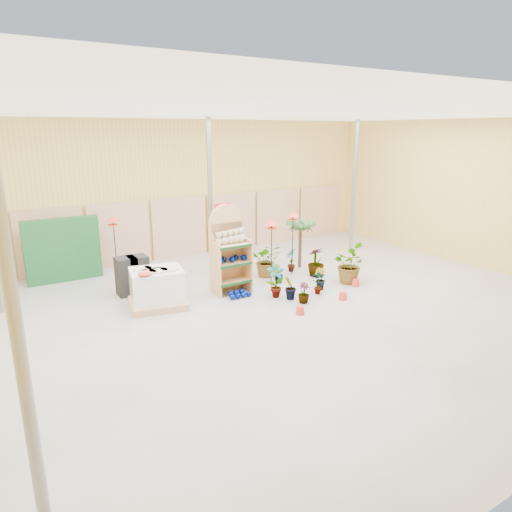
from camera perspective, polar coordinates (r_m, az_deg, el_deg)
The scene contains 23 objects.
room at distance 10.88m, azimuth 0.28°, elevation 5.25°, with size 15.20×12.10×4.70m.
display_shelf at distance 11.95m, azimuth -3.47°, elevation 0.47°, with size 0.98×0.63×2.32m.
teddy_bears at distance 11.78m, azimuth -3.10°, elevation 2.29°, with size 0.86×0.24×0.38m.
gazing_balls_shelf at distance 11.87m, azimuth -3.14°, elevation -0.38°, with size 0.85×0.29×0.16m.
gazing_balls_floor at distance 11.75m, azimuth -2.17°, elevation -4.80°, with size 0.63×0.39×0.15m.
pallet_stack at distance 11.24m, azimuth -12.25°, elevation -3.96°, with size 1.52×1.35×0.98m.
charcoal_planters at distance 12.29m, azimuth -15.18°, elevation -2.35°, with size 0.80×0.50×1.00m.
trellis_stock at distance 13.90m, azimuth -23.00°, elevation 0.71°, with size 2.00×0.30×1.80m, color #165127.
offer_sign at distance 12.82m, azimuth -4.23°, elevation 3.83°, with size 0.50×0.08×2.20m.
bird_table_front at distance 11.93m, azimuth 1.97°, elevation 3.95°, with size 0.34×0.34×1.90m.
bird_table_right at distance 13.20m, azimuth 4.66°, elevation 4.98°, with size 0.34×0.34×1.89m.
bird_table_back at distance 13.08m, azimuth -17.45°, elevation 4.19°, with size 0.34×0.34×1.88m.
palm at distance 14.03m, azimuth 5.60°, elevation 3.86°, with size 0.70×0.70×1.59m.
potted_plant_0 at distance 11.62m, azimuth 2.45°, elevation -3.12°, with size 0.47×0.32×0.88m, color #2B5728.
potted_plant_1 at distance 11.52m, azimuth 4.30°, elevation -3.94°, with size 0.36×0.29×0.65m, color #2B5728.
potted_plant_3 at distance 13.45m, azimuth 7.49°, elevation -0.71°, with size 0.48×0.48×0.86m, color #2B5728.
potted_plant_4 at distance 13.81m, azimuth 4.41°, elevation -0.48°, with size 0.38×0.26×0.73m, color #2B5728.
potted_plant_5 at distance 12.79m, azimuth 2.77°, elevation -2.20°, with size 0.29×0.24×0.53m, color #2B5728.
potted_plant_6 at distance 13.28m, azimuth 1.39°, elevation -0.52°, with size 0.88×0.76×0.98m, color #2B5728.
potted_plant_7 at distance 11.36m, azimuth 5.99°, elevation -4.60°, with size 0.29×0.29×0.52m, color #2B5728.
potted_plant_8 at distance 12.00m, azimuth 7.82°, elevation -3.30°, with size 0.33×0.22×0.63m, color #2B5728.
potted_plant_9 at distance 12.37m, azimuth 7.96°, elevation -2.86°, with size 0.32×0.26×0.58m, color #2B5728.
potted_plant_10 at distance 12.99m, azimuth 11.43°, elevation -0.95°, with size 0.97×0.84×1.08m, color #2B5728.
Camera 1 is at (-5.65, -8.19, 4.13)m, focal length 32.00 mm.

